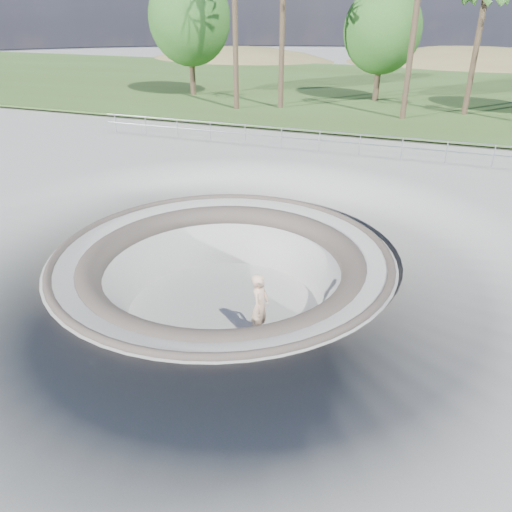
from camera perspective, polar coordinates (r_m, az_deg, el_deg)
name	(u,v)px	position (r m, az deg, el deg)	size (l,w,h in m)	color
ground	(222,253)	(15.15, -3.86, 0.31)	(180.00, 180.00, 0.00)	#AAABA5
skate_bowl	(224,304)	(16.04, -3.66, -5.55)	(14.00, 14.00, 4.10)	#AAABA5
grass_strip	(380,89)	(47.12, 14.04, 18.07)	(180.00, 36.00, 0.12)	#395120
distant_hills	(429,123)	(70.87, 19.12, 14.15)	(103.20, 45.00, 28.60)	brown
safety_railing	(320,141)	(25.70, 7.29, 12.95)	(25.00, 0.06, 1.03)	#979B9F
skateboard	(260,337)	(14.60, 0.45, -9.20)	(0.76, 0.46, 0.08)	olive
skater	(260,307)	(14.02, 0.47, -5.84)	(0.73, 0.48, 2.00)	beige
bushy_tree_left	(189,18)	(42.14, -7.61, 25.32)	(6.32, 5.75, 9.12)	brown
bushy_tree_mid	(382,30)	(40.15, 14.24, 23.73)	(5.54, 5.03, 7.99)	brown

